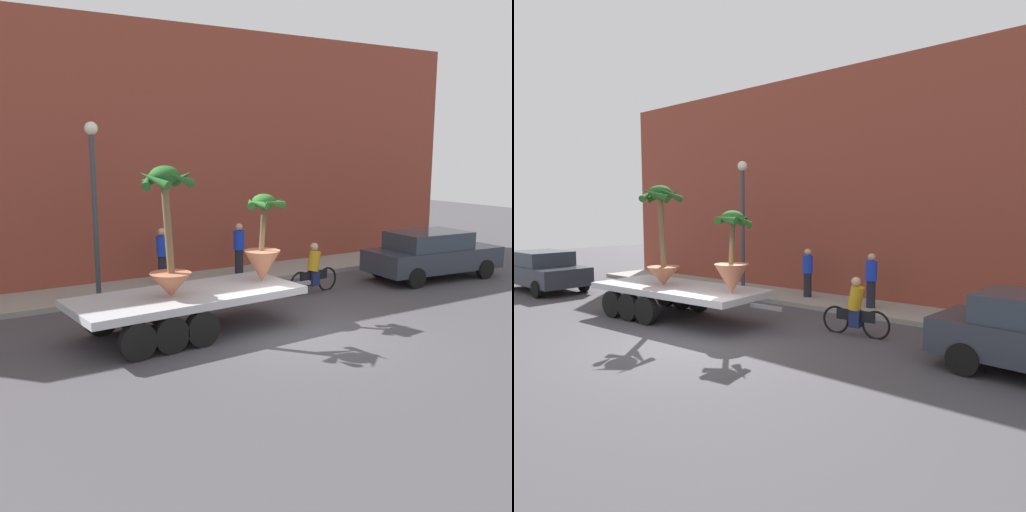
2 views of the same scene
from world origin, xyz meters
TOP-DOWN VIEW (x-y plane):
  - ground_plane at (0.00, 0.00)m, footprint 60.00×60.00m
  - sidewalk at (0.00, 6.10)m, footprint 24.00×2.20m
  - building_facade at (0.00, 7.80)m, footprint 24.00×1.20m
  - flatbed_trailer at (-2.54, 1.49)m, footprint 6.49×2.52m
  - potted_palm_rear at (-0.16, 1.58)m, footprint 1.05×1.04m
  - potted_palm_middle at (-2.79, 1.35)m, footprint 1.25×1.21m
  - cyclist at (2.67, 3.15)m, footprint 1.84×0.38m
  - parked_car at (7.17, 2.68)m, footprint 4.70×2.23m
  - pedestrian_near_gate at (1.69, 5.91)m, footprint 0.36×0.36m
  - pedestrian_far_left at (-0.90, 6.16)m, footprint 0.36×0.36m
  - street_lamp at (-3.20, 5.30)m, footprint 0.36×0.36m

SIDE VIEW (x-z plane):
  - ground_plane at x=0.00m, z-range 0.00..0.00m
  - sidewalk at x=0.00m, z-range 0.00..0.15m
  - cyclist at x=2.67m, z-range -0.10..1.44m
  - flatbed_trailer at x=-2.54m, z-range 0.26..1.24m
  - parked_car at x=7.17m, z-range 0.04..1.62m
  - pedestrian_near_gate at x=1.69m, z-range 0.19..1.90m
  - pedestrian_far_left at x=-0.90m, z-range 0.19..1.90m
  - potted_palm_rear at x=-0.16m, z-range 0.73..2.93m
  - potted_palm_middle at x=-2.79m, z-range 0.79..3.73m
  - street_lamp at x=-3.20m, z-range 0.82..5.65m
  - building_facade at x=0.00m, z-range 0.00..8.16m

